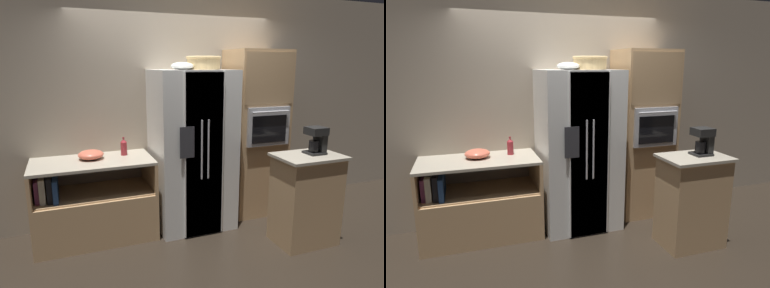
{
  "view_description": "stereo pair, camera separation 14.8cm",
  "coord_description": "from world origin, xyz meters",
  "views": [
    {
      "loc": [
        -1.33,
        -3.59,
        1.9
      ],
      "look_at": [
        0.03,
        -0.01,
        1.02
      ],
      "focal_mm": 32.0,
      "sensor_mm": 36.0,
      "label": 1
    },
    {
      "loc": [
        -1.19,
        -3.64,
        1.9
      ],
      "look_at": [
        0.03,
        -0.01,
        1.02
      ],
      "focal_mm": 32.0,
      "sensor_mm": 36.0,
      "label": 2
    }
  ],
  "objects": [
    {
      "name": "ground_plane",
      "position": [
        0.0,
        0.0,
        0.0
      ],
      "size": [
        20.0,
        20.0,
        0.0
      ],
      "primitive_type": "plane",
      "color": "black"
    },
    {
      "name": "wall_back",
      "position": [
        0.0,
        0.49,
        1.4
      ],
      "size": [
        12.0,
        0.06,
        2.8
      ],
      "color": "tan",
      "rests_on": "ground_plane"
    },
    {
      "name": "counter_left",
      "position": [
        -1.09,
        0.12,
        0.33
      ],
      "size": [
        1.29,
        0.68,
        0.9
      ],
      "color": "tan",
      "rests_on": "ground_plane"
    },
    {
      "name": "refrigerator",
      "position": [
        0.07,
        0.08,
        0.93
      ],
      "size": [
        0.89,
        0.79,
        1.86
      ],
      "color": "silver",
      "rests_on": "ground_plane"
    },
    {
      "name": "wall_oven",
      "position": [
        0.97,
        0.17,
        1.05
      ],
      "size": [
        0.7,
        0.65,
        2.09
      ],
      "color": "tan",
      "rests_on": "ground_plane"
    },
    {
      "name": "island_counter",
      "position": [
        1.05,
        -0.79,
        0.5
      ],
      "size": [
        0.7,
        0.49,
        0.99
      ],
      "color": "tan",
      "rests_on": "ground_plane"
    },
    {
      "name": "wicker_basket",
      "position": [
        0.2,
        0.06,
        1.94
      ],
      "size": [
        0.4,
        0.4,
        0.15
      ],
      "color": "tan",
      "rests_on": "refrigerator"
    },
    {
      "name": "fruit_bowl",
      "position": [
        -0.07,
        0.01,
        1.9
      ],
      "size": [
        0.25,
        0.25,
        0.08
      ],
      "color": "white",
      "rests_on": "refrigerator"
    },
    {
      "name": "bottle_tall",
      "position": [
        -0.71,
        0.23,
        1.0
      ],
      "size": [
        0.07,
        0.07,
        0.21
      ],
      "color": "maroon",
      "rests_on": "counter_left"
    },
    {
      "name": "mixing_bowl",
      "position": [
        -1.08,
        0.19,
        0.95
      ],
      "size": [
        0.27,
        0.27,
        0.1
      ],
      "color": "#DB664C",
      "rests_on": "counter_left"
    },
    {
      "name": "coffee_maker",
      "position": [
        1.16,
        -0.77,
        1.14
      ],
      "size": [
        0.19,
        0.18,
        0.29
      ],
      "color": "black",
      "rests_on": "island_counter"
    }
  ]
}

